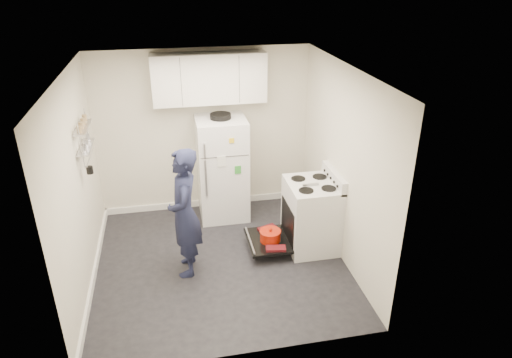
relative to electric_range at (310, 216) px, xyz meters
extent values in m
cube|color=black|center=(-1.26, -0.15, -0.47)|extent=(3.20, 3.20, 0.01)
cube|color=white|center=(-1.26, -0.15, 2.03)|extent=(3.20, 3.20, 0.01)
cube|color=beige|center=(-1.26, 1.45, 0.78)|extent=(3.20, 0.01, 2.50)
cube|color=beige|center=(-1.26, -1.75, 0.78)|extent=(3.20, 0.01, 2.50)
cube|color=beige|center=(-2.86, -0.15, 0.78)|extent=(0.01, 3.20, 2.50)
cube|color=beige|center=(0.34, -0.15, 0.78)|extent=(0.01, 3.20, 2.50)
cube|color=white|center=(-2.85, -0.15, -0.42)|extent=(0.03, 3.20, 0.10)
cube|color=white|center=(-1.26, 1.44, -0.42)|extent=(3.20, 0.03, 0.10)
cube|color=silver|center=(0.01, 0.00, -0.01)|extent=(0.65, 0.76, 0.92)
cube|color=black|center=(-0.06, 0.00, -0.07)|extent=(0.53, 0.60, 0.52)
cube|color=orange|center=(0.21, 0.00, -0.07)|extent=(0.02, 0.56, 0.46)
cylinder|color=black|center=(-0.01, 0.00, -0.25)|extent=(0.34, 0.34, 0.02)
cube|color=silver|center=(0.30, 0.00, 0.54)|extent=(0.08, 0.76, 0.18)
cube|color=silver|center=(0.01, 0.00, 0.47)|extent=(0.65, 0.76, 0.03)
cube|color=#B2B2B7|center=(-0.04, -0.05, 0.50)|extent=(0.22, 0.03, 0.01)
cube|color=black|center=(-0.59, 0.00, -0.32)|extent=(0.55, 0.70, 0.03)
cylinder|color=#B2B2B7|center=(-0.83, 0.00, -0.29)|extent=(0.02, 0.66, 0.02)
cylinder|color=#AA1B08|center=(-0.56, -0.03, -0.24)|extent=(0.28, 0.28, 0.13)
cylinder|color=#AA1B08|center=(-0.56, -0.03, -0.17)|extent=(0.29, 0.29, 0.02)
sphere|color=#AA1B08|center=(-0.56, -0.03, -0.14)|extent=(0.04, 0.04, 0.04)
cube|color=maroon|center=(-0.54, -0.25, -0.29)|extent=(0.28, 0.17, 0.04)
cube|color=maroon|center=(-0.54, 0.25, -0.29)|extent=(0.29, 0.21, 0.04)
cube|color=white|center=(-1.05, 1.10, 0.31)|extent=(0.72, 0.70, 1.56)
cube|color=#4C4C4C|center=(-1.05, 0.75, 0.65)|extent=(0.68, 0.01, 0.01)
cube|color=#B2B2B7|center=(-1.33, 0.73, 0.77)|extent=(0.02, 0.03, 0.20)
cube|color=#B2B2B7|center=(-1.33, 0.73, 0.35)|extent=(0.02, 0.03, 0.55)
cylinder|color=black|center=(-1.05, 1.10, 1.13)|extent=(0.30, 0.30, 0.07)
cube|color=white|center=(-1.10, 0.74, 0.58)|extent=(0.12, 0.01, 0.16)
cube|color=yellow|center=(-0.95, 0.74, 0.88)|extent=(0.07, 0.01, 0.07)
cube|color=green|center=(-0.87, 0.74, 0.43)|extent=(0.09, 0.01, 0.12)
cube|color=silver|center=(-1.16, 1.28, 1.63)|extent=(1.60, 0.33, 0.70)
cube|color=#B2B2B7|center=(-2.78, 0.35, 1.33)|extent=(0.14, 0.60, 0.02)
cube|color=#B2B2B7|center=(-2.78, 0.35, 1.08)|extent=(0.14, 0.60, 0.02)
cylinder|color=black|center=(-2.75, 0.17, 0.85)|extent=(0.08, 0.08, 0.09)
imported|color=#191C37|center=(-1.68, -0.23, 0.36)|extent=(0.43, 0.63, 1.65)
camera|label=1|loc=(-1.78, -5.10, 3.10)|focal=32.00mm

